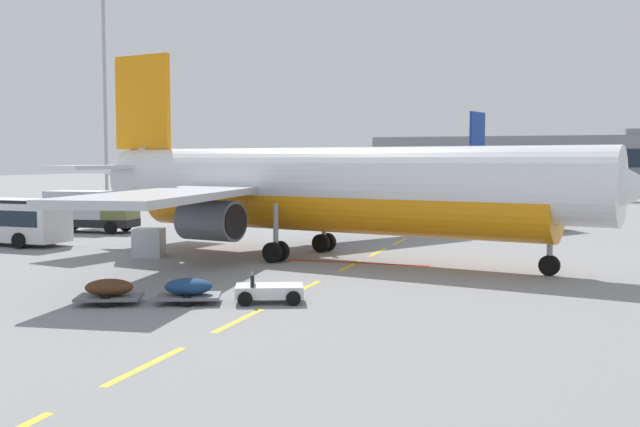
% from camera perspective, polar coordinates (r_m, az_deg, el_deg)
% --- Properties ---
extents(apron_paint_markings, '(8.00, 97.19, 0.01)m').
position_cam_1_polar(apron_paint_markings, '(54.69, 7.04, -1.68)').
color(apron_paint_markings, yellow).
rests_on(apron_paint_markings, ground).
extents(airliner_foreground, '(34.61, 33.87, 12.20)m').
position_cam_1_polar(airliner_foreground, '(41.50, 0.21, 1.97)').
color(airliner_foreground, white).
rests_on(airliner_foreground, ground).
extents(airliner_mid_left, '(31.89, 32.89, 11.75)m').
position_cam_1_polar(airliner_mid_left, '(112.17, 14.54, 3.13)').
color(airliner_mid_left, silver).
rests_on(airliner_mid_left, ground).
extents(catering_truck, '(5.87, 7.16, 3.14)m').
position_cam_1_polar(catering_truck, '(59.95, 15.87, 0.27)').
color(catering_truck, black).
rests_on(catering_truck, ground).
extents(fuel_service_truck, '(7.21, 3.22, 3.14)m').
position_cam_1_polar(fuel_service_truck, '(59.47, -17.30, 0.21)').
color(fuel_service_truck, black).
rests_on(fuel_service_truck, ground).
extents(baggage_train, '(8.52, 4.59, 1.14)m').
position_cam_1_polar(baggage_train, '(29.18, -9.96, -5.78)').
color(baggage_train, silver).
rests_on(baggage_train, ground).
extents(uld_cargo_container, '(1.98, 1.96, 1.60)m').
position_cam_1_polar(uld_cargo_container, '(43.53, -12.96, -2.19)').
color(uld_cargo_container, '#B7BCC6').
rests_on(uld_cargo_container, ground).
extents(apron_light_mast_near, '(1.80, 1.80, 24.34)m').
position_cam_1_polar(apron_light_mast_near, '(84.44, -16.17, 10.54)').
color(apron_light_mast_near, slate).
rests_on(apron_light_mast_near, ground).
extents(terminal_satellite, '(88.26, 21.98, 12.26)m').
position_cam_1_polar(terminal_satellite, '(177.13, 18.94, 3.86)').
color(terminal_satellite, gray).
rests_on(terminal_satellite, ground).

